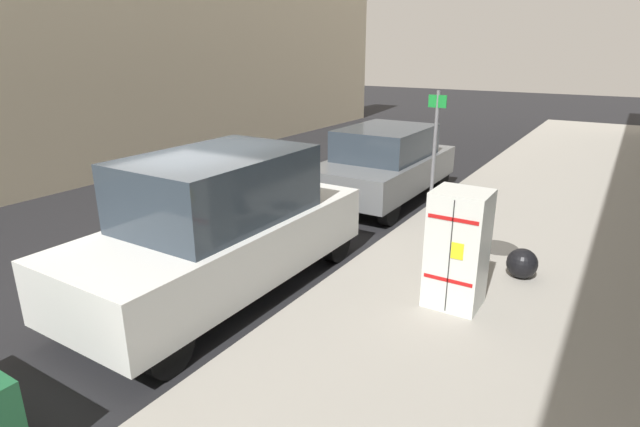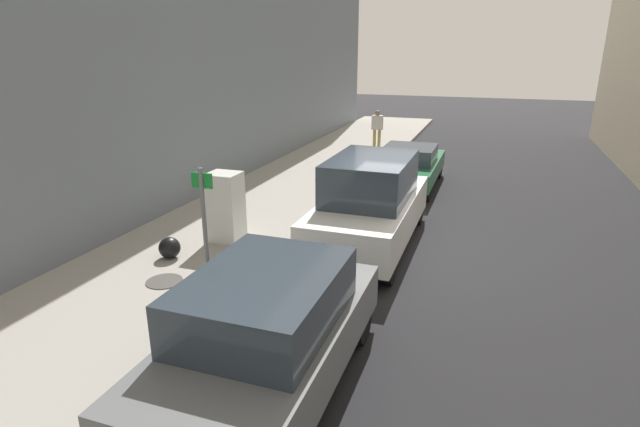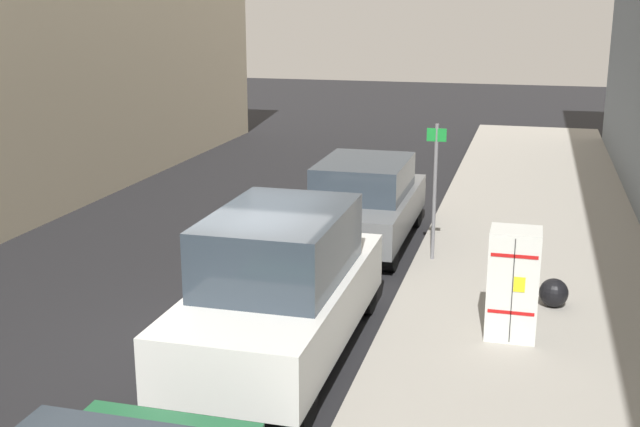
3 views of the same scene
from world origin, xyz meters
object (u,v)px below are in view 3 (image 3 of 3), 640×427
object	(u,v)px
discarded_refrigerator	(513,283)
street_sign_post	(435,185)
parked_suv_gray	(364,201)
parked_van_white	(281,286)
trash_bag	(554,293)

from	to	relation	value
discarded_refrigerator	street_sign_post	bearing A→B (deg)	-64.79
parked_suv_gray	parked_van_white	distance (m)	5.67
discarded_refrigerator	trash_bag	bearing A→B (deg)	-114.66
street_sign_post	parked_van_white	size ratio (longest dim) A/B	0.53
trash_bag	parked_van_white	size ratio (longest dim) A/B	0.09
discarded_refrigerator	parked_van_white	world-z (taller)	parked_van_white
discarded_refrigerator	street_sign_post	distance (m)	3.73
street_sign_post	trash_bag	size ratio (longest dim) A/B	5.58
trash_bag	parked_suv_gray	bearing A→B (deg)	-39.59
street_sign_post	parked_van_white	world-z (taller)	street_sign_post
street_sign_post	parked_van_white	xyz separation A→B (m)	(1.59, 4.49, -0.56)
trash_bag	parked_suv_gray	xyz separation A→B (m)	(3.78, -3.13, 0.53)
discarded_refrigerator	street_sign_post	world-z (taller)	street_sign_post
discarded_refrigerator	street_sign_post	size ratio (longest dim) A/B	0.63
trash_bag	parked_suv_gray	size ratio (longest dim) A/B	0.11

